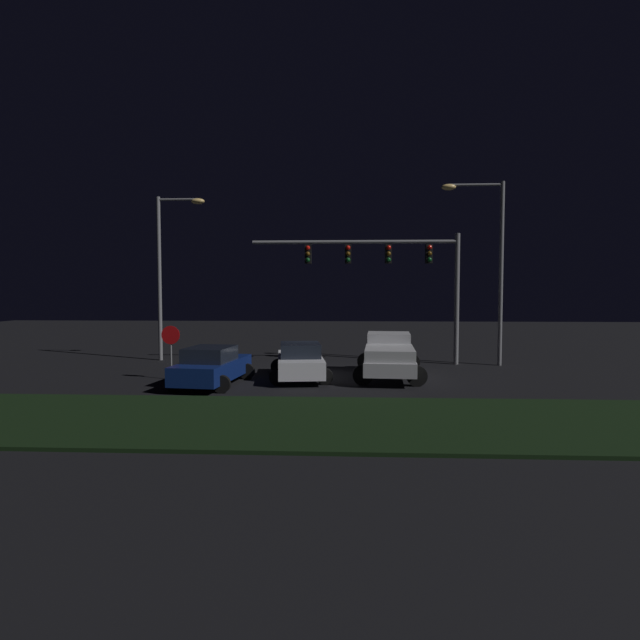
% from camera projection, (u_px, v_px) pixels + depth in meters
% --- Properties ---
extents(ground_plane, '(80.00, 80.00, 0.00)m').
position_uv_depth(ground_plane, '(312.00, 374.00, 22.83)').
color(ground_plane, black).
extents(grass_median, '(26.83, 5.91, 0.10)m').
position_uv_depth(grass_median, '(293.00, 420.00, 14.40)').
color(grass_median, black).
rests_on(grass_median, ground_plane).
extents(pickup_truck, '(3.12, 5.52, 1.80)m').
position_uv_depth(pickup_truck, '(389.00, 353.00, 21.94)').
color(pickup_truck, '#B7B7BC').
rests_on(pickup_truck, ground_plane).
extents(car_sedan, '(2.81, 4.58, 1.51)m').
position_uv_depth(car_sedan, '(212.00, 366.00, 20.01)').
color(car_sedan, navy).
rests_on(car_sedan, ground_plane).
extents(car_sedan_far, '(2.84, 4.59, 1.51)m').
position_uv_depth(car_sedan_far, '(300.00, 361.00, 21.45)').
color(car_sedan_far, silver).
rests_on(car_sedan_far, ground_plane).
extents(traffic_signal_gantry, '(10.32, 0.56, 6.50)m').
position_uv_depth(traffic_signal_gantry, '(389.00, 263.00, 25.65)').
color(traffic_signal_gantry, slate).
rests_on(traffic_signal_gantry, ground_plane).
extents(street_lamp_left, '(2.54, 0.44, 8.56)m').
position_uv_depth(street_lamp_left, '(168.00, 259.00, 26.99)').
color(street_lamp_left, slate).
rests_on(street_lamp_left, ground_plane).
extents(street_lamp_right, '(3.04, 0.44, 8.95)m').
position_uv_depth(street_lamp_right, '(489.00, 251.00, 25.11)').
color(street_lamp_right, slate).
rests_on(street_lamp_right, ground_plane).
extents(stop_sign, '(0.76, 0.08, 2.23)m').
position_uv_depth(stop_sign, '(171.00, 342.00, 21.19)').
color(stop_sign, slate).
rests_on(stop_sign, ground_plane).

